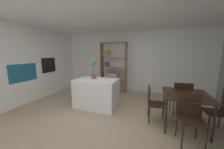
{
  "coord_description": "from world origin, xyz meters",
  "views": [
    {
      "loc": [
        1.29,
        -2.65,
        1.67
      ],
      "look_at": [
        0.14,
        0.52,
        1.11
      ],
      "focal_mm": 19.83,
      "sensor_mm": 36.0,
      "label": 1
    }
  ],
  "objects_px": {
    "potted_plant_on_island": "(94,68)",
    "dining_table": "(185,97)",
    "built_in_oven": "(49,65)",
    "kitchen_island": "(96,93)",
    "dining_chair_near": "(190,114)",
    "dining_chair_far": "(181,96)",
    "open_bookshelf": "(112,69)",
    "dining_chair_window_side": "(222,108)",
    "dining_chair_island_side": "(153,101)"
  },
  "relations": [
    {
      "from": "dining_table",
      "to": "dining_chair_near",
      "type": "xyz_separation_m",
      "value": [
        -0.01,
        -0.52,
        -0.14
      ]
    },
    {
      "from": "built_in_oven",
      "to": "open_bookshelf",
      "type": "xyz_separation_m",
      "value": [
        2.21,
        1.36,
        -0.24
      ]
    },
    {
      "from": "potted_plant_on_island",
      "to": "dining_chair_near",
      "type": "xyz_separation_m",
      "value": [
        2.49,
        -0.88,
        -0.69
      ]
    },
    {
      "from": "potted_plant_on_island",
      "to": "dining_chair_far",
      "type": "bearing_deg",
      "value": 3.8
    },
    {
      "from": "kitchen_island",
      "to": "dining_chair_window_side",
      "type": "height_order",
      "value": "dining_chair_window_side"
    },
    {
      "from": "built_in_oven",
      "to": "dining_chair_window_side",
      "type": "bearing_deg",
      "value": -7.28
    },
    {
      "from": "potted_plant_on_island",
      "to": "open_bookshelf",
      "type": "relative_size",
      "value": 0.28
    },
    {
      "from": "dining_chair_far",
      "to": "dining_chair_window_side",
      "type": "xyz_separation_m",
      "value": [
        0.68,
        -0.51,
        -0.02
      ]
    },
    {
      "from": "built_in_oven",
      "to": "dining_table",
      "type": "bearing_deg",
      "value": -8.51
    },
    {
      "from": "kitchen_island",
      "to": "built_in_oven",
      "type": "bearing_deg",
      "value": 169.82
    },
    {
      "from": "open_bookshelf",
      "to": "dining_chair_island_side",
      "type": "bearing_deg",
      "value": -48.91
    },
    {
      "from": "dining_table",
      "to": "dining_chair_island_side",
      "type": "bearing_deg",
      "value": -179.04
    },
    {
      "from": "built_in_oven",
      "to": "open_bookshelf",
      "type": "relative_size",
      "value": 0.29
    },
    {
      "from": "potted_plant_on_island",
      "to": "dining_chair_window_side",
      "type": "height_order",
      "value": "potted_plant_on_island"
    },
    {
      "from": "dining_chair_near",
      "to": "dining_chair_island_side",
      "type": "bearing_deg",
      "value": 135.09
    },
    {
      "from": "potted_plant_on_island",
      "to": "dining_table",
      "type": "height_order",
      "value": "potted_plant_on_island"
    },
    {
      "from": "dining_table",
      "to": "dining_chair_near",
      "type": "bearing_deg",
      "value": -91.36
    },
    {
      "from": "built_in_oven",
      "to": "dining_chair_far",
      "type": "relative_size",
      "value": 0.66
    },
    {
      "from": "dining_chair_near",
      "to": "dining_chair_far",
      "type": "relative_size",
      "value": 0.99
    },
    {
      "from": "kitchen_island",
      "to": "dining_chair_near",
      "type": "distance_m",
      "value": 2.52
    },
    {
      "from": "potted_plant_on_island",
      "to": "dining_table",
      "type": "bearing_deg",
      "value": -8.05
    },
    {
      "from": "dining_chair_near",
      "to": "dining_chair_window_side",
      "type": "relative_size",
      "value": 1.0
    },
    {
      "from": "open_bookshelf",
      "to": "dining_chair_island_side",
      "type": "distance_m",
      "value": 2.8
    },
    {
      "from": "kitchen_island",
      "to": "dining_table",
      "type": "bearing_deg",
      "value": -6.88
    },
    {
      "from": "open_bookshelf",
      "to": "dining_chair_far",
      "type": "relative_size",
      "value": 2.29
    },
    {
      "from": "dining_table",
      "to": "dining_chair_far",
      "type": "height_order",
      "value": "dining_chair_far"
    },
    {
      "from": "dining_chair_island_side",
      "to": "dining_chair_window_side",
      "type": "bearing_deg",
      "value": -95.97
    },
    {
      "from": "dining_chair_near",
      "to": "dining_chair_far",
      "type": "xyz_separation_m",
      "value": [
        0.03,
        1.04,
        0.01
      ]
    },
    {
      "from": "kitchen_island",
      "to": "dining_chair_near",
      "type": "xyz_separation_m",
      "value": [
        2.38,
        -0.81,
        0.11
      ]
    },
    {
      "from": "built_in_oven",
      "to": "dining_chair_near",
      "type": "xyz_separation_m",
      "value": [
        4.69,
        -1.23,
        -0.67
      ]
    },
    {
      "from": "built_in_oven",
      "to": "dining_chair_far",
      "type": "distance_m",
      "value": 4.76
    },
    {
      "from": "dining_chair_far",
      "to": "kitchen_island",
      "type": "bearing_deg",
      "value": -2.05
    },
    {
      "from": "open_bookshelf",
      "to": "dining_table",
      "type": "bearing_deg",
      "value": -39.64
    },
    {
      "from": "potted_plant_on_island",
      "to": "dining_table",
      "type": "relative_size",
      "value": 0.59
    },
    {
      "from": "dining_table",
      "to": "kitchen_island",
      "type": "bearing_deg",
      "value": 173.12
    },
    {
      "from": "dining_chair_window_side",
      "to": "dining_chair_far",
      "type": "bearing_deg",
      "value": -134.77
    },
    {
      "from": "built_in_oven",
      "to": "kitchen_island",
      "type": "relative_size",
      "value": 0.47
    },
    {
      "from": "dining_chair_far",
      "to": "dining_chair_near",
      "type": "bearing_deg",
      "value": 81.03
    },
    {
      "from": "built_in_oven",
      "to": "dining_chair_far",
      "type": "xyz_separation_m",
      "value": [
        4.71,
        -0.18,
        -0.66
      ]
    },
    {
      "from": "dining_chair_far",
      "to": "open_bookshelf",
      "type": "bearing_deg",
      "value": -39.23
    },
    {
      "from": "kitchen_island",
      "to": "dining_chair_far",
      "type": "relative_size",
      "value": 1.39
    },
    {
      "from": "dining_chair_near",
      "to": "dining_chair_far",
      "type": "distance_m",
      "value": 1.04
    },
    {
      "from": "open_bookshelf",
      "to": "dining_chair_window_side",
      "type": "xyz_separation_m",
      "value": [
        3.19,
        -2.05,
        -0.44
      ]
    },
    {
      "from": "built_in_oven",
      "to": "dining_chair_near",
      "type": "relative_size",
      "value": 0.66
    },
    {
      "from": "dining_chair_near",
      "to": "open_bookshelf",
      "type": "bearing_deg",
      "value": 126.26
    },
    {
      "from": "kitchen_island",
      "to": "dining_table",
      "type": "height_order",
      "value": "kitchen_island"
    },
    {
      "from": "dining_chair_island_side",
      "to": "kitchen_island",
      "type": "bearing_deg",
      "value": 73.0
    },
    {
      "from": "kitchen_island",
      "to": "open_bookshelf",
      "type": "bearing_deg",
      "value": 93.39
    },
    {
      "from": "dining_chair_far",
      "to": "built_in_oven",
      "type": "bearing_deg",
      "value": -9.8
    },
    {
      "from": "built_in_oven",
      "to": "potted_plant_on_island",
      "type": "bearing_deg",
      "value": -9.03
    }
  ]
}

